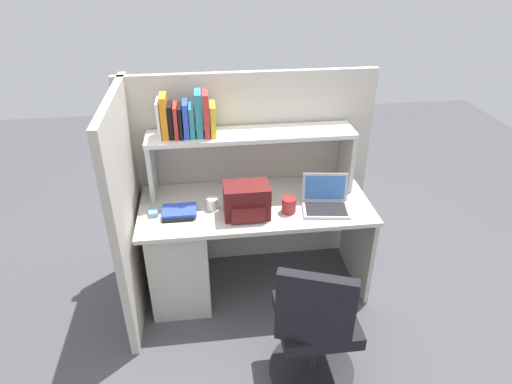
{
  "coord_description": "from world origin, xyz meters",
  "views": [
    {
      "loc": [
        -0.32,
        -2.61,
        2.34
      ],
      "look_at": [
        0.0,
        -0.05,
        0.85
      ],
      "focal_mm": 31.03,
      "sensor_mm": 36.0,
      "label": 1
    }
  ],
  "objects_px": {
    "computer_mouse": "(153,212)",
    "office_chair": "(314,333)",
    "backpack": "(247,201)",
    "paper_cup": "(212,204)",
    "snack_canister": "(289,205)",
    "laptop": "(325,201)"
  },
  "relations": [
    {
      "from": "computer_mouse",
      "to": "office_chair",
      "type": "height_order",
      "value": "office_chair"
    },
    {
      "from": "backpack",
      "to": "computer_mouse",
      "type": "bearing_deg",
      "value": 171.53
    },
    {
      "from": "computer_mouse",
      "to": "paper_cup",
      "type": "xyz_separation_m",
      "value": [
        0.4,
        0.01,
        0.02
      ]
    },
    {
      "from": "computer_mouse",
      "to": "snack_canister",
      "type": "relative_size",
      "value": 1.01
    },
    {
      "from": "laptop",
      "to": "office_chair",
      "type": "relative_size",
      "value": 0.37
    },
    {
      "from": "snack_canister",
      "to": "paper_cup",
      "type": "bearing_deg",
      "value": 168.64
    },
    {
      "from": "laptop",
      "to": "computer_mouse",
      "type": "bearing_deg",
      "value": 176.68
    },
    {
      "from": "backpack",
      "to": "computer_mouse",
      "type": "distance_m",
      "value": 0.64
    },
    {
      "from": "paper_cup",
      "to": "laptop",
      "type": "bearing_deg",
      "value": -6.01
    },
    {
      "from": "laptop",
      "to": "snack_canister",
      "type": "distance_m",
      "value": 0.26
    },
    {
      "from": "paper_cup",
      "to": "office_chair",
      "type": "distance_m",
      "value": 1.08
    },
    {
      "from": "backpack",
      "to": "snack_canister",
      "type": "height_order",
      "value": "backpack"
    },
    {
      "from": "paper_cup",
      "to": "backpack",
      "type": "bearing_deg",
      "value": -25.4
    },
    {
      "from": "snack_canister",
      "to": "office_chair",
      "type": "height_order",
      "value": "office_chair"
    },
    {
      "from": "backpack",
      "to": "paper_cup",
      "type": "distance_m",
      "value": 0.26
    },
    {
      "from": "snack_canister",
      "to": "office_chair",
      "type": "bearing_deg",
      "value": -88.86
    },
    {
      "from": "backpack",
      "to": "paper_cup",
      "type": "xyz_separation_m",
      "value": [
        -0.22,
        0.11,
        -0.07
      ]
    },
    {
      "from": "computer_mouse",
      "to": "paper_cup",
      "type": "distance_m",
      "value": 0.4
    },
    {
      "from": "computer_mouse",
      "to": "paper_cup",
      "type": "bearing_deg",
      "value": -7.89
    },
    {
      "from": "laptop",
      "to": "computer_mouse",
      "type": "distance_m",
      "value": 1.17
    },
    {
      "from": "paper_cup",
      "to": "office_chair",
      "type": "bearing_deg",
      "value": -58.75
    },
    {
      "from": "laptop",
      "to": "snack_canister",
      "type": "bearing_deg",
      "value": -175.29
    }
  ]
}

